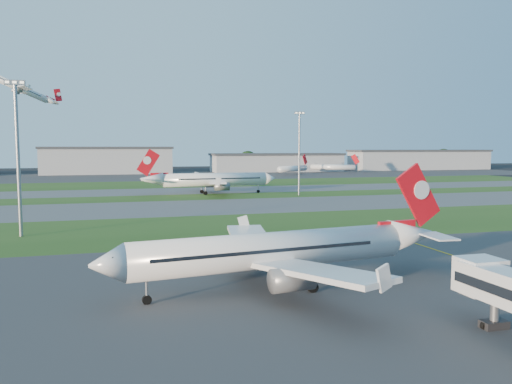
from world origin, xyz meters
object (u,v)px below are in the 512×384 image
object	(u,v)px
airliner_taxiing	(214,180)
light_mast_centre	(299,147)
mini_jet_near	(293,169)
airliner_parked	(275,251)
mini_jet_far	(333,167)
light_mast_west	(18,148)

from	to	relation	value
airliner_taxiing	light_mast_centre	bearing A→B (deg)	154.89
light_mast_centre	mini_jet_near	bearing A→B (deg)	71.35
airliner_parked	mini_jet_near	world-z (taller)	airliner_parked
mini_jet_near	light_mast_centre	distance (m)	117.59
mini_jet_far	light_mast_west	xyz separation A→B (m)	(-137.25, -180.21, 11.53)
airliner_taxiing	light_mast_centre	xyz separation A→B (m)	(24.81, -10.55, 10.31)
light_mast_west	light_mast_centre	size ratio (longest dim) A/B	1.00
airliner_taxiing	light_mast_west	world-z (taller)	light_mast_west
mini_jet_far	light_mast_west	world-z (taller)	light_mast_west
mini_jet_near	light_mast_west	bearing A→B (deg)	-161.05
airliner_taxiing	light_mast_west	xyz separation A→B (m)	(-45.19, -66.55, 10.31)
airliner_parked	airliner_taxiing	world-z (taller)	airliner_taxiing
light_mast_west	light_mast_centre	distance (m)	89.64
mini_jet_near	light_mast_centre	size ratio (longest dim) A/B	0.91
mini_jet_far	light_mast_centre	xyz separation A→B (m)	(-67.25, -124.21, 11.53)
mini_jet_near	mini_jet_far	distance (m)	32.67
airliner_taxiing	light_mast_centre	world-z (taller)	light_mast_centre
light_mast_centre	airliner_taxiing	bearing A→B (deg)	156.97
airliner_parked	mini_jet_near	distance (m)	221.10
airliner_parked	airliner_taxiing	size ratio (longest dim) A/B	0.90
airliner_taxiing	light_mast_west	size ratio (longest dim) A/B	1.59
mini_jet_near	light_mast_west	world-z (taller)	light_mast_west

